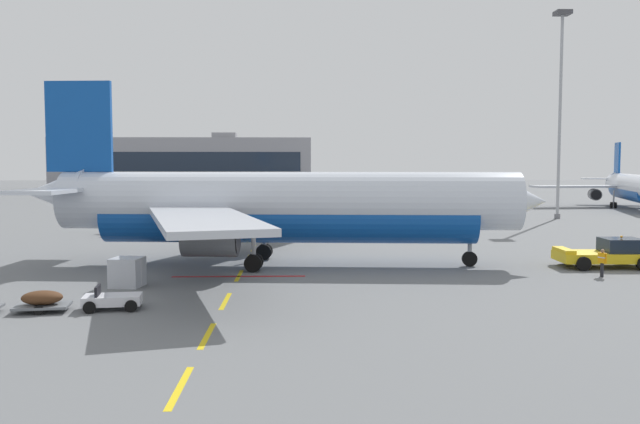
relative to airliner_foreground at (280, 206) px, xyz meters
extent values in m
plane|color=slate|center=(19.61, 13.62, -3.95)|extent=(400.00, 400.00, 0.00)
cube|color=yellow|center=(-2.39, -24.17, -3.95)|extent=(0.24, 4.00, 0.01)
cube|color=yellow|center=(-2.39, -18.10, -3.95)|extent=(0.24, 4.00, 0.01)
cube|color=yellow|center=(-2.39, -11.51, -3.95)|extent=(0.24, 4.00, 0.01)
cube|color=yellow|center=(-2.39, -4.08, -3.95)|extent=(0.24, 4.00, 0.01)
cube|color=yellow|center=(-2.39, 3.09, -3.95)|extent=(0.24, 4.00, 0.01)
cube|color=yellow|center=(-2.39, 8.95, -3.95)|extent=(0.24, 4.00, 0.01)
cube|color=yellow|center=(-2.39, 15.47, -3.95)|extent=(0.24, 4.00, 0.01)
cube|color=yellow|center=(-2.39, 22.81, -3.95)|extent=(0.24, 4.00, 0.01)
cube|color=yellow|center=(-2.39, 28.74, -3.95)|extent=(0.24, 4.00, 0.01)
cube|color=yellow|center=(-2.39, 34.39, -3.95)|extent=(0.24, 4.00, 0.01)
cube|color=yellow|center=(-2.39, 41.78, -3.95)|extent=(0.24, 4.00, 0.01)
cube|color=yellow|center=(-2.39, 47.37, -3.95)|extent=(0.24, 4.00, 0.01)
cube|color=yellow|center=(-2.39, 54.12, -3.95)|extent=(0.24, 4.00, 0.01)
cube|color=yellow|center=(-2.39, 59.88, -3.95)|extent=(0.24, 4.00, 0.01)
cube|color=#B21414|center=(-2.39, -4.38, -3.95)|extent=(8.00, 0.40, 0.01)
cylinder|color=silver|center=(0.58, -0.04, 0.35)|extent=(30.30, 6.05, 3.80)
cylinder|color=#0F479E|center=(0.58, -0.04, -0.69)|extent=(24.69, 5.33, 3.50)
cone|color=silver|center=(15.59, -1.18, 0.35)|extent=(3.77, 3.98, 3.72)
cone|color=silver|center=(-15.12, 1.14, 0.83)|extent=(4.43, 3.54, 3.23)
cube|color=#192333|center=(14.54, -1.10, 1.02)|extent=(1.81, 2.96, 0.60)
cube|color=#0F479E|center=(-13.38, 1.01, 5.25)|extent=(4.41, 0.69, 6.00)
cube|color=silver|center=(-13.83, 4.25, 1.11)|extent=(3.67, 6.62, 0.24)
cube|color=silver|center=(-14.32, -2.13, 1.11)|extent=(3.67, 6.62, 0.24)
cube|color=#B7BCC6|center=(-2.74, 8.73, -0.12)|extent=(11.21, 17.50, 0.36)
cube|color=#B7BCC6|center=(-4.02, -8.22, -0.12)|extent=(9.03, 17.66, 0.36)
cylinder|color=#4C4F54|center=(-3.12, 5.75, -1.57)|extent=(3.35, 2.33, 2.10)
cylinder|color=black|center=(-1.52, 5.63, -1.57)|extent=(0.25, 1.79, 1.79)
cylinder|color=#4C4F54|center=(-3.94, -5.22, -1.57)|extent=(3.35, 2.33, 2.10)
cylinder|color=black|center=(-2.35, -5.34, -1.57)|extent=(0.25, 1.79, 1.79)
cylinder|color=gray|center=(12.45, -0.94, -2.12)|extent=(0.28, 0.28, 2.67)
cylinder|color=black|center=(12.45, -0.94, -3.45)|extent=(1.01, 0.35, 0.99)
cylinder|color=gray|center=(-1.22, 2.70, -2.09)|extent=(0.28, 0.28, 2.61)
cylinder|color=black|center=(-1.19, 3.05, -3.40)|extent=(1.12, 0.43, 1.10)
cylinder|color=black|center=(-1.24, 2.35, -3.40)|extent=(1.12, 0.43, 1.10)
cylinder|color=gray|center=(-1.61, -2.49, -2.09)|extent=(0.28, 0.28, 2.61)
cylinder|color=black|center=(-1.58, -2.14, -3.40)|extent=(1.12, 0.43, 1.10)
cylinder|color=black|center=(-1.63, -2.84, -3.40)|extent=(1.12, 0.43, 1.10)
cube|color=yellow|center=(21.13, -1.59, -3.25)|extent=(6.08, 2.97, 0.60)
cube|color=#192333|center=(22.20, -1.62, -2.50)|extent=(2.46, 2.19, 0.90)
cube|color=yellow|center=(18.49, -1.52, -2.83)|extent=(0.77, 2.54, 0.24)
sphere|color=orange|center=(22.20, -1.62, -1.95)|extent=(0.16, 0.16, 0.16)
cylinder|color=black|center=(19.17, -2.94, -3.50)|extent=(0.91, 0.43, 0.90)
cylinder|color=black|center=(19.25, -0.14, -3.50)|extent=(0.91, 0.43, 0.90)
cylinder|color=black|center=(23.08, -0.25, -3.50)|extent=(0.91, 0.43, 0.90)
cylinder|color=silver|center=(49.85, 51.81, -0.41)|extent=(9.58, 24.73, 3.13)
cylinder|color=#0F479E|center=(49.85, 51.81, -1.27)|extent=(8.12, 20.22, 2.88)
cone|color=silver|center=(53.29, 64.31, -0.02)|extent=(3.48, 4.04, 2.66)
cube|color=#0F479E|center=(52.91, 62.92, 3.63)|extent=(1.25, 3.57, 4.94)
cube|color=silver|center=(55.60, 62.78, 0.22)|extent=(5.78, 3.94, 0.20)
cube|color=silver|center=(50.52, 64.18, 0.22)|extent=(5.78, 3.94, 0.20)
cube|color=#B7BCC6|center=(43.97, 56.82, -0.80)|extent=(14.24, 4.90, 0.30)
cylinder|color=#4C4F54|center=(46.39, 56.28, -1.99)|extent=(2.37, 3.00, 1.73)
cylinder|color=black|center=(46.04, 55.01, -1.99)|extent=(1.44, 0.48, 1.47)
cylinder|color=gray|center=(48.23, 53.96, -2.42)|extent=(0.23, 0.23, 2.15)
cylinder|color=black|center=(48.50, 53.89, -3.50)|extent=(0.52, 0.95, 0.91)
cylinder|color=black|center=(47.95, 54.04, -3.50)|extent=(0.52, 0.95, 0.91)
cube|color=black|center=(-13.58, 20.05, -3.21)|extent=(7.08, 6.04, 0.60)
cube|color=gray|center=(-15.46, 21.40, -2.36)|extent=(3.28, 3.26, 1.10)
cube|color=#192333|center=(-16.39, 22.07, -2.26)|extent=(1.17, 1.59, 0.64)
cube|color=silver|center=(-12.79, 19.47, -1.86)|extent=(5.26, 4.73, 2.10)
cylinder|color=black|center=(-16.10, 20.39, -3.47)|extent=(0.94, 0.79, 0.96)
cylinder|color=black|center=(-14.70, 22.33, -3.47)|extent=(0.94, 0.79, 0.96)
cylinder|color=black|center=(-12.47, 17.76, -3.47)|extent=(0.94, 0.79, 0.96)
cylinder|color=black|center=(-11.06, 19.71, -3.47)|extent=(0.94, 0.79, 0.96)
cube|color=silver|center=(-7.44, -13.24, -3.49)|extent=(2.76, 1.72, 0.44)
cube|color=black|center=(-8.08, -13.32, -3.09)|extent=(0.26, 1.13, 0.56)
cylinder|color=black|center=(-6.62, -12.43, -3.67)|extent=(0.58, 0.25, 0.56)
cylinder|color=black|center=(-6.44, -13.82, -3.67)|extent=(0.58, 0.25, 0.56)
cylinder|color=black|center=(-8.43, -12.66, -3.67)|extent=(0.58, 0.25, 0.56)
cylinder|color=black|center=(-8.25, -14.05, -3.67)|extent=(0.58, 0.25, 0.56)
cube|color=slate|center=(-10.51, -13.64, -3.67)|extent=(2.57, 1.80, 0.12)
ellipsoid|color=#4C2D19|center=(-10.51, -13.64, -3.29)|extent=(1.96, 1.42, 0.64)
cylinder|color=black|center=(-10.60, -12.97, -3.73)|extent=(0.45, 0.20, 0.44)
cylinder|color=black|center=(-10.42, -14.31, -3.73)|extent=(0.45, 0.20, 0.44)
cylinder|color=#232328|center=(19.33, -5.25, -3.54)|extent=(0.16, 0.16, 0.82)
cylinder|color=#232328|center=(19.39, -5.03, -3.54)|extent=(0.16, 0.16, 0.82)
cube|color=orange|center=(19.36, -5.14, -2.82)|extent=(0.43, 0.53, 0.62)
cube|color=silver|center=(19.36, -5.14, -2.79)|extent=(0.44, 0.54, 0.06)
sphere|color=#8C664C|center=(19.36, -5.14, -2.40)|extent=(0.22, 0.22, 0.22)
cylinder|color=orange|center=(19.46, -5.41, -2.79)|extent=(0.09, 0.09, 0.56)
cylinder|color=orange|center=(19.25, -4.87, -2.79)|extent=(0.09, 0.09, 0.56)
cube|color=#B7BCC6|center=(-8.22, -7.47, -3.15)|extent=(1.82, 1.79, 1.60)
cube|color=silver|center=(-8.22, -7.47, -3.15)|extent=(1.61, 0.29, 1.36)
cylinder|color=slate|center=(32.66, 35.85, -3.65)|extent=(0.70, 0.70, 0.60)
cylinder|color=#9EA0A5|center=(32.66, 35.85, 8.22)|extent=(0.36, 0.36, 24.33)
cube|color=#3F3F44|center=(32.66, 35.85, 20.63)|extent=(1.80, 1.80, 0.50)
cube|color=gray|center=(-27.12, 128.19, 2.43)|extent=(62.46, 25.41, 12.76)
cube|color=#192333|center=(-27.12, 115.42, 3.07)|extent=(57.46, 0.12, 4.59)
cube|color=gray|center=(-17.76, 128.19, 9.61)|extent=(6.00, 5.00, 1.60)
camera|label=1|loc=(1.24, -44.15, 2.87)|focal=37.53mm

